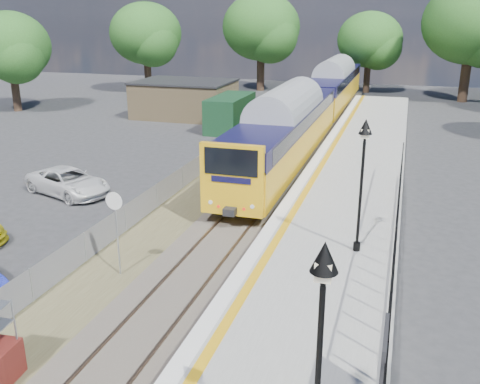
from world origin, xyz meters
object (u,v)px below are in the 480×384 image
at_px(victorian_lamp_north, 364,155).
at_px(car_white, 68,182).
at_px(train, 316,102).
at_px(speed_sign, 116,219).
at_px(victorian_lamp_south, 322,312).

relative_size(victorian_lamp_north, car_white, 0.97).
xyz_separation_m(victorian_lamp_north, train, (-5.30, 22.78, -1.96)).
bearing_deg(car_white, victorian_lamp_north, -87.95).
xyz_separation_m(train, car_white, (-9.33, -18.25, -1.68)).
height_order(victorian_lamp_north, car_white, victorian_lamp_north).
distance_m(train, car_white, 20.56).
xyz_separation_m(victorian_lamp_north, speed_sign, (-7.80, -2.56, -2.17)).
height_order(victorian_lamp_south, train, victorian_lamp_south).
relative_size(victorian_lamp_north, train, 0.11).
bearing_deg(victorian_lamp_south, victorian_lamp_north, 91.15).
bearing_deg(train, victorian_lamp_south, -80.47).
bearing_deg(victorian_lamp_north, speed_sign, -161.84).
bearing_deg(train, victorian_lamp_north, -76.90).
height_order(victorian_lamp_south, victorian_lamp_north, same).
height_order(train, speed_sign, train).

